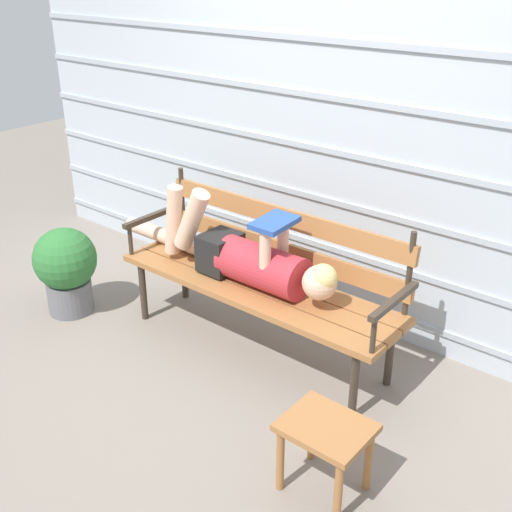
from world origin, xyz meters
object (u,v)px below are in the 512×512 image
at_px(reclining_person, 244,256).
at_px(footstool, 326,438).
at_px(park_bench, 264,272).
at_px(potted_plant, 66,267).

bearing_deg(reclining_person, footstool, -33.35).
bearing_deg(footstool, park_bench, 141.48).
distance_m(reclining_person, potted_plant, 1.27).
distance_m(park_bench, reclining_person, 0.15).
xyz_separation_m(park_bench, reclining_person, (-0.09, -0.07, 0.10)).
height_order(park_bench, potted_plant, park_bench).
height_order(footstool, potted_plant, potted_plant).
relative_size(park_bench, potted_plant, 3.04).
bearing_deg(footstool, potted_plant, 173.60).
bearing_deg(park_bench, potted_plant, -158.18).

